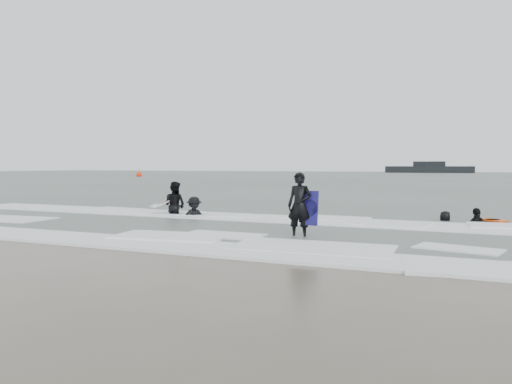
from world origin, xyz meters
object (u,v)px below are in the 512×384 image
at_px(surfer_breaker, 194,218).
at_px(vessel_horizon, 429,169).
at_px(surfer_wading, 175,216).
at_px(buoy, 139,175).
at_px(surfer_right_near, 477,223).
at_px(surfer_right_far, 445,222).
at_px(surfer_centre, 299,238).

bearing_deg(surfer_breaker, vessel_horizon, 48.78).
relative_size(surfer_wading, buoy, 1.18).
height_order(surfer_breaker, vessel_horizon, vessel_horizon).
relative_size(surfer_wading, surfer_right_near, 1.15).
bearing_deg(surfer_wading, buoy, -49.54).
bearing_deg(surfer_right_far, surfer_centre, 54.14).
relative_size(surfer_right_far, vessel_horizon, 0.07).
height_order(surfer_wading, surfer_right_near, surfer_wading).
height_order(surfer_wading, surfer_breaker, surfer_wading).
xyz_separation_m(buoy, vessel_horizon, (43.67, 74.79, 0.80)).
xyz_separation_m(surfer_right_far, vessel_horizon, (-13.00, 130.33, 1.22)).
relative_size(surfer_wading, surfer_breaker, 1.16).
distance_m(surfer_wading, surfer_right_near, 11.38).
height_order(surfer_right_far, buoy, buoy).
xyz_separation_m(surfer_wading, vessel_horizon, (-2.92, 132.53, 1.22)).
height_order(surfer_centre, surfer_right_far, surfer_centre).
relative_size(surfer_wading, vessel_horizon, 0.08).
relative_size(surfer_centre, vessel_horizon, 0.08).
relative_size(surfer_breaker, buoy, 1.02).
distance_m(surfer_wading, vessel_horizon, 132.56).
xyz_separation_m(surfer_centre, vessel_horizon, (-9.58, 136.30, 1.22)).
xyz_separation_m(surfer_wading, surfer_right_far, (10.08, 2.20, 0.00)).
distance_m(surfer_wading, surfer_right_far, 10.32).
xyz_separation_m(surfer_centre, surfer_right_near, (4.46, 6.19, 0.00)).
distance_m(surfer_centre, surfer_right_far, 6.88).
distance_m(surfer_right_near, vessel_horizon, 130.88).
bearing_deg(vessel_horizon, surfer_wading, -88.74).
relative_size(surfer_right_near, vessel_horizon, 0.07).
relative_size(surfer_right_far, buoy, 0.94).
distance_m(surfer_breaker, surfer_right_near, 10.39).
bearing_deg(surfer_wading, surfer_breaker, 165.95).
bearing_deg(surfer_right_far, vessel_horizon, -90.42).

